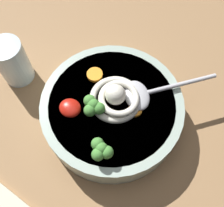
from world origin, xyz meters
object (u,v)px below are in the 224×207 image
at_px(drinking_glass, 13,62).
at_px(noodle_pile, 117,96).
at_px(soup_bowl, 112,111).
at_px(soup_spoon, 144,93).

bearing_deg(drinking_glass, noodle_pile, 6.35).
xyz_separation_m(soup_bowl, drinking_glass, (-0.22, -0.01, 0.02)).
bearing_deg(noodle_pile, drinking_glass, -173.65).
xyz_separation_m(noodle_pile, drinking_glass, (-0.22, -0.02, -0.03)).
relative_size(noodle_pile, drinking_glass, 1.04).
xyz_separation_m(soup_bowl, noodle_pile, (0.00, 0.01, 0.04)).
bearing_deg(soup_spoon, soup_bowl, -180.00).
bearing_deg(noodle_pile, soup_bowl, -110.42).
bearing_deg(soup_spoon, noodle_pile, 174.54).
bearing_deg(drinking_glass, soup_spoon, 12.21).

